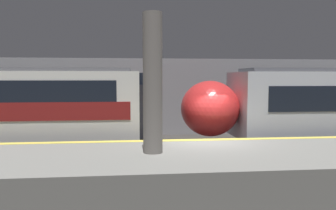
% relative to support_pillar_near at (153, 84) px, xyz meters
% --- Properties ---
extents(ground_plane, '(120.00, 120.00, 0.00)m').
position_rel_support_pillar_near_xyz_m(ground_plane, '(1.87, 1.87, -2.98)').
color(ground_plane, '#33302D').
extents(platform, '(40.00, 3.98, 1.04)m').
position_rel_support_pillar_near_xyz_m(platform, '(1.87, -0.12, -2.47)').
color(platform, slate).
rests_on(platform, ground).
extents(station_rear_barrier, '(50.00, 0.15, 4.19)m').
position_rel_support_pillar_near_xyz_m(station_rear_barrier, '(1.87, 8.77, -0.89)').
color(station_rear_barrier, '#939399').
rests_on(station_rear_barrier, ground).
extents(support_pillar_near, '(0.55, 0.55, 3.92)m').
position_rel_support_pillar_near_xyz_m(support_pillar_near, '(0.00, 0.00, 0.00)').
color(support_pillar_near, slate).
rests_on(support_pillar_near, platform).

